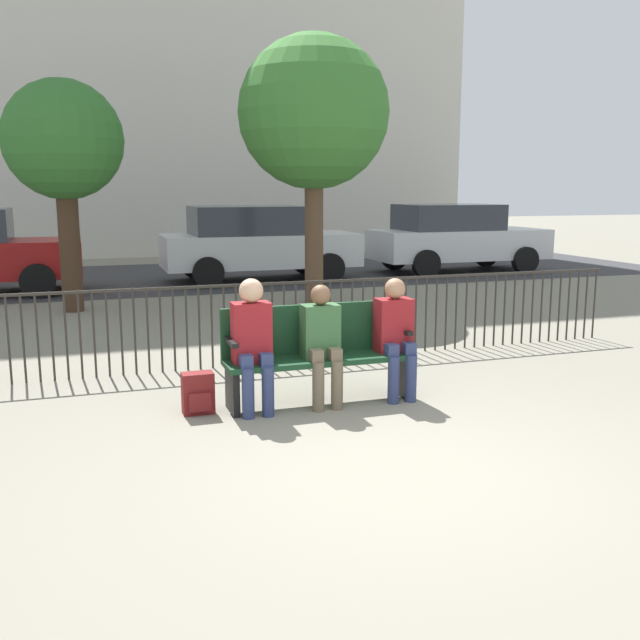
{
  "coord_description": "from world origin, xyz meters",
  "views": [
    {
      "loc": [
        -2.07,
        -4.4,
        2.0
      ],
      "look_at": [
        0.0,
        1.74,
        0.8
      ],
      "focal_mm": 40.0,
      "sensor_mm": 36.0,
      "label": 1
    }
  ],
  "objects_px": {
    "tree_0": "(63,143)",
    "parked_car_0": "(456,237)",
    "park_bench": "(317,350)",
    "backpack": "(198,394)",
    "parked_car_2": "(256,242)",
    "seated_person_1": "(322,339)",
    "tree_1": "(314,114)",
    "seated_person_0": "(253,338)",
    "seated_person_2": "(396,332)"
  },
  "relations": [
    {
      "from": "park_bench",
      "to": "tree_0",
      "type": "bearing_deg",
      "value": 110.09
    },
    {
      "from": "seated_person_0",
      "to": "seated_person_2",
      "type": "height_order",
      "value": "seated_person_0"
    },
    {
      "from": "seated_person_0",
      "to": "tree_0",
      "type": "relative_size",
      "value": 0.33
    },
    {
      "from": "backpack",
      "to": "parked_car_0",
      "type": "xyz_separation_m",
      "value": [
        7.66,
        9.07,
        0.66
      ]
    },
    {
      "from": "tree_1",
      "to": "parked_car_0",
      "type": "height_order",
      "value": "tree_1"
    },
    {
      "from": "parked_car_0",
      "to": "park_bench",
      "type": "bearing_deg",
      "value": -125.79
    },
    {
      "from": "park_bench",
      "to": "parked_car_0",
      "type": "bearing_deg",
      "value": 54.21
    },
    {
      "from": "seated_person_0",
      "to": "park_bench",
      "type": "bearing_deg",
      "value": 11.16
    },
    {
      "from": "seated_person_0",
      "to": "seated_person_1",
      "type": "distance_m",
      "value": 0.65
    },
    {
      "from": "backpack",
      "to": "parked_car_2",
      "type": "bearing_deg",
      "value": 73.17
    },
    {
      "from": "parked_car_0",
      "to": "parked_car_2",
      "type": "height_order",
      "value": "same"
    },
    {
      "from": "seated_person_2",
      "to": "tree_0",
      "type": "height_order",
      "value": "tree_0"
    },
    {
      "from": "tree_1",
      "to": "parked_car_2",
      "type": "relative_size",
      "value": 1.08
    },
    {
      "from": "seated_person_1",
      "to": "tree_0",
      "type": "bearing_deg",
      "value": 109.68
    },
    {
      "from": "parked_car_0",
      "to": "seated_person_0",
      "type": "bearing_deg",
      "value": -128.02
    },
    {
      "from": "seated_person_2",
      "to": "parked_car_2",
      "type": "distance_m",
      "value": 9.11
    },
    {
      "from": "parked_car_2",
      "to": "seated_person_2",
      "type": "bearing_deg",
      "value": -95.21
    },
    {
      "from": "seated_person_2",
      "to": "tree_1",
      "type": "distance_m",
      "value": 6.36
    },
    {
      "from": "seated_person_0",
      "to": "backpack",
      "type": "distance_m",
      "value": 0.71
    },
    {
      "from": "tree_0",
      "to": "tree_1",
      "type": "xyz_separation_m",
      "value": [
        4.02,
        -0.49,
        0.53
      ]
    },
    {
      "from": "seated_person_1",
      "to": "tree_1",
      "type": "distance_m",
      "value": 6.54
    },
    {
      "from": "seated_person_2",
      "to": "parked_car_2",
      "type": "relative_size",
      "value": 0.28
    },
    {
      "from": "tree_1",
      "to": "backpack",
      "type": "bearing_deg",
      "value": -117.64
    },
    {
      "from": "tree_0",
      "to": "parked_car_2",
      "type": "height_order",
      "value": "tree_0"
    },
    {
      "from": "parked_car_2",
      "to": "park_bench",
      "type": "bearing_deg",
      "value": -99.98
    },
    {
      "from": "tree_1",
      "to": "parked_car_2",
      "type": "bearing_deg",
      "value": 93.89
    },
    {
      "from": "park_bench",
      "to": "parked_car_0",
      "type": "xyz_separation_m",
      "value": [
        6.53,
        9.05,
        0.35
      ]
    },
    {
      "from": "seated_person_1",
      "to": "tree_0",
      "type": "distance_m",
      "value": 6.91
    },
    {
      "from": "tree_0",
      "to": "tree_1",
      "type": "height_order",
      "value": "tree_1"
    },
    {
      "from": "tree_0",
      "to": "parked_car_0",
      "type": "relative_size",
      "value": 0.88
    },
    {
      "from": "seated_person_2",
      "to": "parked_car_0",
      "type": "relative_size",
      "value": 0.28
    },
    {
      "from": "parked_car_2",
      "to": "parked_car_0",
      "type": "bearing_deg",
      "value": 1.3
    },
    {
      "from": "parked_car_0",
      "to": "seated_person_1",
      "type": "bearing_deg",
      "value": -125.4
    },
    {
      "from": "backpack",
      "to": "parked_car_0",
      "type": "relative_size",
      "value": 0.09
    },
    {
      "from": "seated_person_0",
      "to": "tree_0",
      "type": "xyz_separation_m",
      "value": [
        -1.57,
        6.2,
        2.01
      ]
    },
    {
      "from": "parked_car_0",
      "to": "tree_0",
      "type": "bearing_deg",
      "value": -161.21
    },
    {
      "from": "tree_0",
      "to": "parked_car_0",
      "type": "height_order",
      "value": "tree_0"
    },
    {
      "from": "seated_person_0",
      "to": "parked_car_0",
      "type": "height_order",
      "value": "parked_car_0"
    },
    {
      "from": "seated_person_2",
      "to": "parked_car_2",
      "type": "bearing_deg",
      "value": 84.79
    },
    {
      "from": "tree_1",
      "to": "parked_car_0",
      "type": "relative_size",
      "value": 1.08
    },
    {
      "from": "seated_person_0",
      "to": "tree_1",
      "type": "distance_m",
      "value": 6.72
    },
    {
      "from": "tree_0",
      "to": "parked_car_2",
      "type": "distance_m",
      "value": 5.1
    },
    {
      "from": "park_bench",
      "to": "tree_1",
      "type": "distance_m",
      "value": 6.48
    },
    {
      "from": "seated_person_1",
      "to": "parked_car_2",
      "type": "distance_m",
      "value": 9.21
    },
    {
      "from": "backpack",
      "to": "tree_0",
      "type": "xyz_separation_m",
      "value": [
        -1.08,
        6.1,
        2.51
      ]
    },
    {
      "from": "park_bench",
      "to": "backpack",
      "type": "distance_m",
      "value": 1.18
    },
    {
      "from": "park_bench",
      "to": "seated_person_0",
      "type": "xyz_separation_m",
      "value": [
        -0.65,
        -0.13,
        0.19
      ]
    },
    {
      "from": "seated_person_1",
      "to": "tree_0",
      "type": "height_order",
      "value": "tree_0"
    },
    {
      "from": "park_bench",
      "to": "backpack",
      "type": "xyz_separation_m",
      "value": [
        -1.14,
        -0.02,
        -0.31
      ]
    },
    {
      "from": "seated_person_1",
      "to": "tree_0",
      "type": "relative_size",
      "value": 0.31
    }
  ]
}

